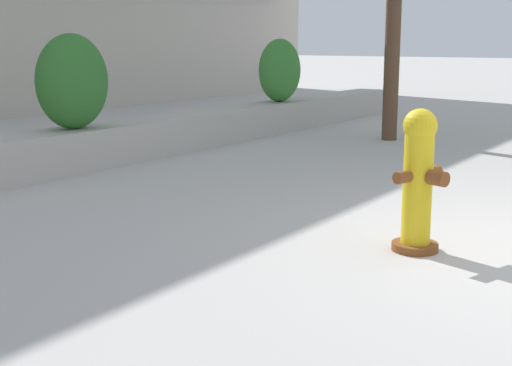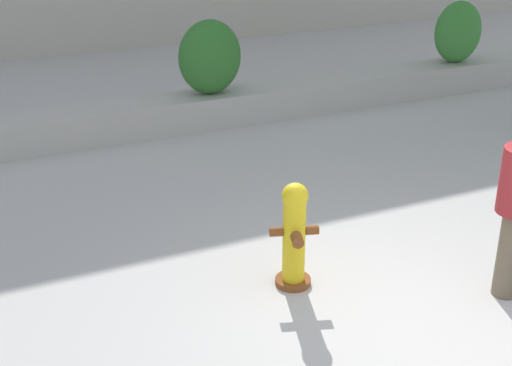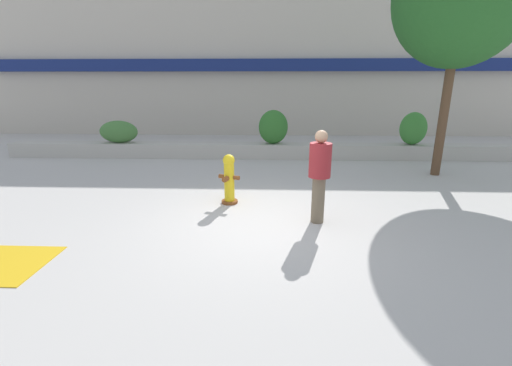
% 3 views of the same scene
% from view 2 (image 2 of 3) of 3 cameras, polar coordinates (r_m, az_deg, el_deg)
% --- Properties ---
extents(ground_plane, '(120.00, 120.00, 0.00)m').
position_cam_2_polar(ground_plane, '(6.59, 13.24, -11.61)').
color(ground_plane, '#BCB7B2').
extents(planter_wall_low, '(18.00, 0.70, 0.50)m').
position_cam_2_polar(planter_wall_low, '(11.27, -5.05, 5.77)').
color(planter_wall_low, '#B7B2A8').
rests_on(planter_wall_low, ground).
extents(hedge_bush_1, '(1.00, 0.67, 1.15)m').
position_cam_2_polar(hedge_bush_1, '(11.14, -3.71, 10.02)').
color(hedge_bush_1, '#2D6B28').
rests_on(hedge_bush_1, planter_wall_low).
extents(hedge_bush_2, '(0.90, 0.67, 1.10)m').
position_cam_2_polar(hedge_bush_2, '(13.52, 15.85, 11.56)').
color(hedge_bush_2, '#387F33').
rests_on(hedge_bush_2, planter_wall_low).
extents(fire_hydrant, '(0.48, 0.48, 1.08)m').
position_cam_2_polar(fire_hydrant, '(6.82, 3.07, -4.13)').
color(fire_hydrant, brown).
rests_on(fire_hydrant, ground).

